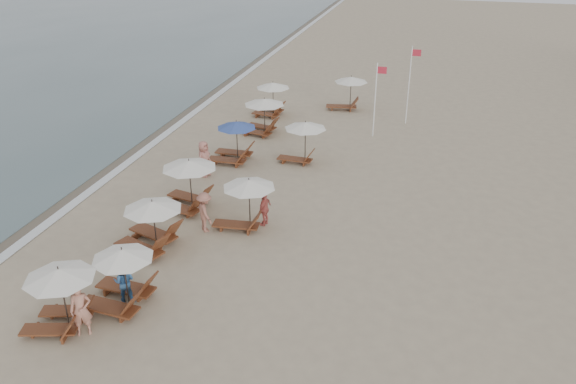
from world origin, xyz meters
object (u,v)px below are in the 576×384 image
(lounger_station_1, at_px, (118,280))
(lounger_station_4, at_px, (232,143))
(inland_station_1, at_px, (301,137))
(beachgoer_far_b, at_px, (204,159))
(beachgoer_near, at_px, (81,310))
(flag_pole_near, at_px, (376,96))
(inland_station_2, at_px, (347,90))
(lounger_station_0, at_px, (58,296))
(inland_station_0, at_px, (243,199))
(lounger_station_6, at_px, (270,98))
(beachgoer_mid_b, at_px, (205,212))
(lounger_station_3, at_px, (186,184))
(lounger_station_2, at_px, (148,225))
(lounger_station_5, at_px, (261,115))
(beachgoer_far_a, at_px, (265,209))
(beachgoer_mid_a, at_px, (124,281))

(lounger_station_1, distance_m, lounger_station_4, 13.06)
(inland_station_1, bearing_deg, beachgoer_far_b, -145.46)
(beachgoer_near, bearing_deg, flag_pole_near, 43.50)
(inland_station_2, bearing_deg, flag_pole_near, -62.26)
(lounger_station_0, distance_m, inland_station_0, 8.50)
(lounger_station_6, bearing_deg, beachgoer_mid_b, -83.47)
(beachgoer_near, bearing_deg, lounger_station_3, 63.64)
(lounger_station_3, xyz_separation_m, lounger_station_4, (0.11, 5.78, -0.16))
(lounger_station_4, bearing_deg, beachgoer_far_b, -108.65)
(lounger_station_0, bearing_deg, lounger_station_2, 85.84)
(lounger_station_5, bearing_deg, beachgoer_far_a, -71.96)
(inland_station_2, bearing_deg, lounger_station_6, -150.90)
(lounger_station_6, relative_size, beachgoer_far_b, 1.33)
(inland_station_2, bearing_deg, lounger_station_3, -105.14)
(inland_station_2, distance_m, beachgoer_mid_a, 23.64)
(inland_station_2, distance_m, beachgoer_far_b, 13.72)
(lounger_station_1, height_order, inland_station_2, lounger_station_1)
(inland_station_1, xyz_separation_m, beachgoer_mid_a, (-2.89, -13.58, -0.66))
(lounger_station_6, height_order, beachgoer_far_b, lounger_station_6)
(lounger_station_1, distance_m, flag_pole_near, 19.91)
(lounger_station_1, bearing_deg, inland_station_0, 69.13)
(inland_station_0, bearing_deg, lounger_station_5, 103.74)
(lounger_station_1, bearing_deg, lounger_station_0, -126.94)
(lounger_station_0, xyz_separation_m, lounger_station_5, (0.73, 19.18, -0.03))
(lounger_station_4, xyz_separation_m, inland_station_2, (4.31, 10.57, 0.29))
(lounger_station_4, bearing_deg, inland_station_1, 12.46)
(lounger_station_1, distance_m, lounger_station_2, 3.80)
(lounger_station_2, distance_m, beachgoer_far_a, 4.92)
(lounger_station_0, xyz_separation_m, flag_pole_near, (7.34, 20.45, 1.23))
(beachgoer_mid_a, bearing_deg, beachgoer_far_b, -95.73)
(lounger_station_2, distance_m, flag_pole_near, 16.75)
(inland_station_0, height_order, beachgoer_far_a, inland_station_0)
(lounger_station_1, height_order, lounger_station_4, lounger_station_4)
(lounger_station_0, height_order, beachgoer_mid_a, lounger_station_0)
(beachgoer_far_a, bearing_deg, lounger_station_2, -39.26)
(beachgoer_mid_b, bearing_deg, lounger_station_1, 128.88)
(beachgoer_near, distance_m, beachgoer_far_a, 9.08)
(lounger_station_2, bearing_deg, beachgoer_far_b, 94.67)
(lounger_station_4, xyz_separation_m, beachgoer_mid_a, (0.70, -12.78, -0.27))
(inland_station_2, height_order, beachgoer_mid_a, inland_station_2)
(beachgoer_far_b, bearing_deg, beachgoer_mid_a, -160.97)
(lounger_station_5, bearing_deg, lounger_station_4, -92.46)
(inland_station_0, relative_size, beachgoer_mid_a, 1.75)
(lounger_station_6, height_order, beachgoer_far_a, lounger_station_6)
(lounger_station_0, bearing_deg, inland_station_2, 79.10)
(lounger_station_1, xyz_separation_m, lounger_station_3, (-0.76, 7.27, 0.20))
(lounger_station_1, distance_m, lounger_station_3, 7.31)
(lounger_station_4, relative_size, lounger_station_5, 0.96)
(lounger_station_5, relative_size, flag_pole_near, 0.60)
(lounger_station_2, xyz_separation_m, flag_pole_near, (6.96, 15.16, 1.45))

